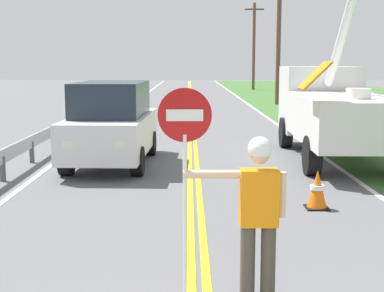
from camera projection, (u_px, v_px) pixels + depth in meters
The scene contains 12 objects.
centerline_yellow_left at pixel (189, 125), 23.17m from camera, with size 0.11×110.00×0.01m, color yellow.
centerline_yellow_right at pixel (194, 125), 23.17m from camera, with size 0.11×110.00×0.01m, color yellow.
edge_line_right at pixel (277, 125), 23.19m from camera, with size 0.12×110.00×0.01m, color silver.
edge_line_left at pixel (105, 125), 23.15m from camera, with size 0.12×110.00×0.01m, color silver.
flagger_worker at pixel (258, 210), 5.85m from camera, with size 1.09×0.25×1.83m.
stop_sign_paddle at pixel (185, 148), 5.75m from camera, with size 0.56×0.04×2.33m.
utility_bucket_truck at pixel (333, 106), 15.14m from camera, with size 2.85×6.87×5.23m.
oncoming_suv_nearest at pixel (112, 123), 14.06m from camera, with size 2.05×4.67×2.10m.
utility_pole_mid at pixel (278, 40), 33.91m from camera, with size 1.80×0.28×7.52m.
utility_pole_far at pixel (254, 45), 52.36m from camera, with size 1.80×0.28×8.10m.
traffic_cone_lead at pixel (317, 190), 9.88m from camera, with size 0.40×0.40×0.70m.
guardrail_left_shoulder at pixel (61, 128), 17.77m from camera, with size 0.10×32.00×0.71m.
Camera 1 is at (-0.12, -3.04, 2.59)m, focal length 51.95 mm.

